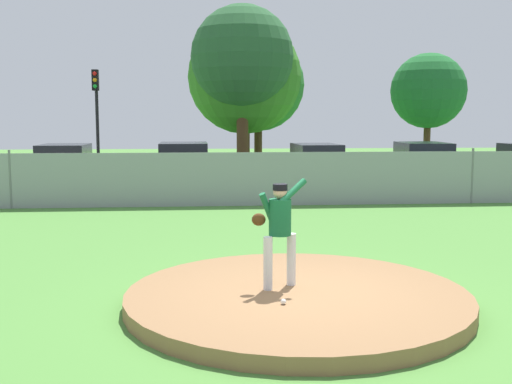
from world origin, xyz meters
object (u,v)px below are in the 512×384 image
object	(u,v)px
parked_car_charcoal	(184,168)
traffic_cone_orange	(269,190)
pitcher_youth	(279,224)
traffic_light_near	(96,105)
parked_car_slate	(316,167)
baseball	(283,302)
parked_car_teal	(423,166)
parked_car_champagne	(65,170)

from	to	relation	value
parked_car_charcoal	traffic_cone_orange	bearing A→B (deg)	-40.97
pitcher_youth	traffic_cone_orange	xyz separation A→B (m)	(1.06, 11.62, -0.87)
traffic_light_near	parked_car_slate	bearing A→B (deg)	-27.43
parked_car_charcoal	traffic_light_near	bearing A→B (deg)	129.80
baseball	pitcher_youth	bearing A→B (deg)	87.39
parked_car_slate	parked_car_charcoal	xyz separation A→B (m)	(-4.99, -0.10, 0.03)
pitcher_youth	baseball	distance (m)	1.21
baseball	parked_car_slate	world-z (taller)	parked_car_slate
traffic_cone_orange	parked_car_slate	bearing A→B (deg)	51.80
parked_car_teal	parked_car_champagne	bearing A→B (deg)	-177.64
pitcher_youth	traffic_light_near	size ratio (longest dim) A/B	0.33
parked_car_slate	parked_car_charcoal	distance (m)	4.99
parked_car_slate	parked_car_charcoal	bearing A→B (deg)	-178.88
parked_car_slate	traffic_cone_orange	xyz separation A→B (m)	(-2.07, -2.63, -0.54)
pitcher_youth	traffic_cone_orange	bearing A→B (deg)	84.81
parked_car_champagne	parked_car_teal	bearing A→B (deg)	2.36
traffic_cone_orange	traffic_light_near	size ratio (longest dim) A/B	0.12
pitcher_youth	baseball	xyz separation A→B (m)	(-0.04, -0.82, -0.89)
baseball	parked_car_champagne	world-z (taller)	parked_car_champagne
parked_car_champagne	traffic_light_near	distance (m)	5.64
parked_car_teal	traffic_cone_orange	world-z (taller)	parked_car_teal
pitcher_youth	traffic_light_near	distance (m)	19.87
pitcher_youth	traffic_cone_orange	world-z (taller)	pitcher_youth
parked_car_charcoal	traffic_cone_orange	distance (m)	3.90
parked_car_teal	traffic_cone_orange	size ratio (longest dim) A/B	8.42
parked_car_champagne	traffic_cone_orange	size ratio (longest dim) A/B	7.60
parked_car_slate	parked_car_charcoal	size ratio (longest dim) A/B	1.04
parked_car_charcoal	parked_car_champagne	world-z (taller)	parked_car_charcoal
parked_car_teal	parked_car_champagne	distance (m)	13.42
parked_car_teal	parked_car_champagne	size ratio (longest dim) A/B	1.11
pitcher_youth	parked_car_teal	size ratio (longest dim) A/B	0.34
baseball	parked_car_champagne	xyz separation A→B (m)	(-6.06, 14.64, 0.57)
parked_car_charcoal	parked_car_slate	bearing A→B (deg)	1.12
traffic_cone_orange	traffic_light_near	world-z (taller)	traffic_light_near
traffic_cone_orange	pitcher_youth	bearing A→B (deg)	-95.19
parked_car_teal	parked_car_slate	bearing A→B (deg)	-178.39
baseball	parked_car_slate	distance (m)	15.41
baseball	parked_car_teal	size ratio (longest dim) A/B	0.02
parked_car_slate	traffic_light_near	world-z (taller)	traffic_light_near
pitcher_youth	parked_car_slate	distance (m)	14.59
parked_car_charcoal	traffic_cone_orange	xyz separation A→B (m)	(2.92, -2.53, -0.57)
pitcher_youth	traffic_light_near	world-z (taller)	traffic_light_near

